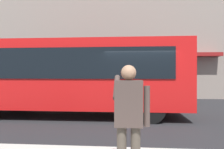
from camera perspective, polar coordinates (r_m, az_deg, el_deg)
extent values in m
plane|color=#232326|center=(8.04, 7.59, -12.18)|extent=(60.00, 60.00, 0.00)
cube|color=gray|center=(15.26, 6.15, 16.48)|extent=(28.00, 0.80, 12.00)
cube|color=maroon|center=(14.63, 20.11, 5.20)|extent=(4.40, 1.10, 0.24)
cube|color=red|center=(8.49, -10.50, 0.04)|extent=(9.00, 2.50, 2.60)
cube|color=black|center=(7.29, -13.06, 3.16)|extent=(7.60, 0.06, 1.10)
cylinder|color=black|center=(10.72, -24.69, -6.36)|extent=(1.00, 0.28, 1.00)
cylinder|color=black|center=(9.42, 9.42, -7.26)|extent=(1.00, 0.28, 1.00)
cylinder|color=black|center=(7.25, 10.94, -9.51)|extent=(1.00, 0.28, 1.00)
cube|color=#473833|center=(2.95, 4.70, -8.05)|extent=(0.40, 0.24, 0.66)
sphere|color=#A87A5B|center=(2.92, 4.70, 0.53)|extent=(0.22, 0.22, 0.22)
cylinder|color=#473833|center=(2.97, 9.78, -8.78)|extent=(0.09, 0.09, 0.58)
cylinder|color=#473833|center=(3.09, 1.35, -3.57)|extent=(0.09, 0.48, 0.37)
cube|color=black|center=(3.22, 2.90, 0.14)|extent=(0.07, 0.01, 0.14)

